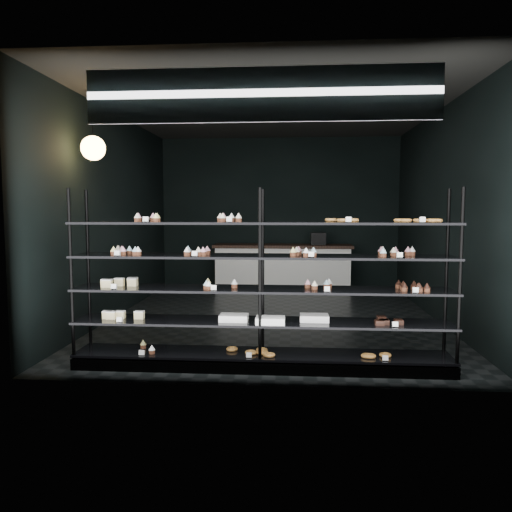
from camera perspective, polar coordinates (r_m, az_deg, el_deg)
name	(u,v)px	position (r m, az deg, el deg)	size (l,w,h in m)	color
room	(273,216)	(7.66, 2.00, 4.64)	(5.01, 6.01, 3.20)	black
display_shelf	(259,310)	(5.32, 0.32, -6.17)	(4.00, 0.50, 1.91)	black
signage	(261,95)	(4.85, 0.58, 17.94)	(3.30, 0.05, 0.50)	#0D0B39
pendant_lamp	(93,148)	(6.63, -18.12, 11.65)	(0.30, 0.30, 0.88)	black
service_counter	(283,268)	(10.22, 3.11, -1.36)	(2.81, 0.65, 1.23)	white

